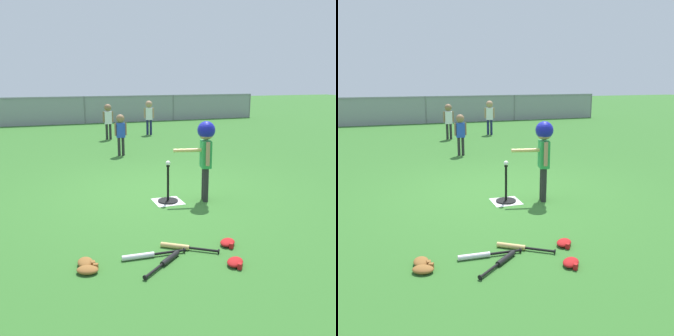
% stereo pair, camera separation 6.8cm
% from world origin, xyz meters
% --- Properties ---
extents(ground_plane, '(60.00, 60.00, 0.00)m').
position_xyz_m(ground_plane, '(0.00, 0.00, 0.00)').
color(ground_plane, '#336B28').
extents(home_plate, '(0.44, 0.44, 0.01)m').
position_xyz_m(home_plate, '(-0.05, -0.47, 0.00)').
color(home_plate, white).
rests_on(home_plate, ground_plane).
extents(batting_tee, '(0.32, 0.32, 0.59)m').
position_xyz_m(batting_tee, '(-0.05, -0.47, 0.09)').
color(batting_tee, black).
rests_on(batting_tee, ground_plane).
extents(baseball_on_tee, '(0.07, 0.07, 0.07)m').
position_xyz_m(baseball_on_tee, '(-0.05, -0.47, 0.63)').
color(baseball_on_tee, white).
rests_on(baseball_on_tee, batting_tee).
extents(batter_child, '(0.64, 0.36, 1.27)m').
position_xyz_m(batter_child, '(0.53, -0.59, 0.91)').
color(batter_child, '#262626').
rests_on(batter_child, ground_plane).
extents(fielder_near_right, '(0.31, 0.21, 1.04)m').
position_xyz_m(fielder_near_right, '(0.02, 3.32, 0.67)').
color(fielder_near_right, '#262626').
rests_on(fielder_near_right, ground_plane).
extents(fielder_deep_center, '(0.34, 0.23, 1.16)m').
position_xyz_m(fielder_deep_center, '(1.68, 6.48, 0.75)').
color(fielder_deep_center, '#191E4C').
rests_on(fielder_deep_center, ground_plane).
extents(fielder_deep_right, '(0.33, 0.22, 1.12)m').
position_xyz_m(fielder_deep_right, '(0.18, 5.92, 0.72)').
color(fielder_deep_right, '#262626').
rests_on(fielder_deep_right, ground_plane).
extents(spare_bat_silver, '(0.72, 0.09, 0.06)m').
position_xyz_m(spare_bat_silver, '(-0.91, -2.19, 0.03)').
color(spare_bat_silver, silver).
rests_on(spare_bat_silver, ground_plane).
extents(spare_bat_wood, '(0.59, 0.43, 0.06)m').
position_xyz_m(spare_bat_wood, '(-0.46, -2.12, 0.03)').
color(spare_bat_wood, '#DBB266').
rests_on(spare_bat_wood, ground_plane).
extents(spare_bat_black, '(0.52, 0.44, 0.06)m').
position_xyz_m(spare_bat_black, '(-0.73, -2.39, 0.03)').
color(spare_bat_black, black).
rests_on(spare_bat_black, ground_plane).
extents(glove_by_plate, '(0.17, 0.22, 0.07)m').
position_xyz_m(glove_by_plate, '(-1.54, -2.15, 0.04)').
color(glove_by_plate, brown).
rests_on(glove_by_plate, ground_plane).
extents(glove_near_bats, '(0.26, 0.23, 0.07)m').
position_xyz_m(glove_near_bats, '(-1.54, -2.31, 0.04)').
color(glove_near_bats, brown).
rests_on(glove_near_bats, ground_plane).
extents(glove_tossed_aside, '(0.27, 0.27, 0.07)m').
position_xyz_m(glove_tossed_aside, '(-0.06, -2.66, 0.04)').
color(glove_tossed_aside, '#B21919').
rests_on(glove_tossed_aside, ground_plane).
extents(glove_outfield_drop, '(0.27, 0.27, 0.07)m').
position_xyz_m(glove_outfield_drop, '(0.09, -2.20, 0.04)').
color(glove_outfield_drop, '#B21919').
rests_on(glove_outfield_drop, ground_plane).
extents(outfield_fence, '(16.06, 0.06, 1.15)m').
position_xyz_m(outfield_fence, '(0.00, 10.46, 0.62)').
color(outfield_fence, slate).
rests_on(outfield_fence, ground_plane).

